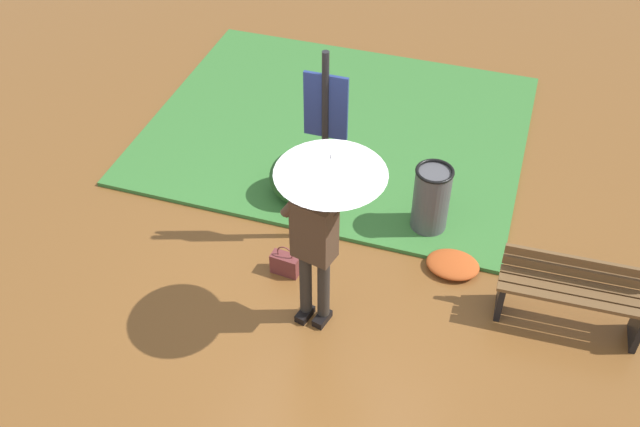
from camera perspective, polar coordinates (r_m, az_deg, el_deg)
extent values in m
plane|color=brown|center=(7.43, 0.44, -7.79)|extent=(18.00, 18.00, 0.00)
cube|color=#387533|center=(9.77, 1.37, 6.65)|extent=(4.80, 4.00, 0.05)
cylinder|color=#2D2823|center=(7.11, -1.11, -5.50)|extent=(0.12, 0.12, 0.86)
cylinder|color=#2D2823|center=(7.07, 0.28, -5.83)|extent=(0.12, 0.12, 0.86)
cube|color=black|center=(7.38, -1.17, -7.76)|extent=(0.16, 0.24, 0.08)
cube|color=black|center=(7.34, 0.17, -8.09)|extent=(0.16, 0.24, 0.08)
cube|color=#473323|center=(6.56, -0.45, -1.24)|extent=(0.42, 0.32, 0.64)
sphere|color=tan|center=(6.25, -0.47, 1.83)|extent=(0.20, 0.20, 0.20)
ellipsoid|color=black|center=(6.23, -0.47, 2.04)|extent=(0.20, 0.20, 0.15)
cylinder|color=#473323|center=(6.45, -2.34, 0.37)|extent=(0.18, 0.13, 0.18)
cylinder|color=#473323|center=(6.38, -2.06, 0.85)|extent=(0.24, 0.11, 0.33)
cube|color=black|center=(6.27, -1.31, 1.74)|extent=(0.07, 0.03, 0.14)
cylinder|color=#473323|center=(6.36, 0.94, 0.05)|extent=(0.11, 0.10, 0.09)
cylinder|color=#473323|center=(6.31, 0.85, 0.75)|extent=(0.10, 0.09, 0.23)
cylinder|color=#A5A5AD|center=(6.12, 0.83, 3.01)|extent=(0.02, 0.02, 0.41)
cone|color=silver|center=(6.06, 0.83, 3.71)|extent=(0.96, 0.96, 0.16)
sphere|color=#A5A5AD|center=(5.99, 0.84, 4.53)|extent=(0.02, 0.02, 0.02)
cylinder|color=black|center=(7.46, 0.40, 4.69)|extent=(0.07, 0.07, 2.30)
cube|color=navy|center=(7.16, 0.45, 8.27)|extent=(0.44, 0.04, 0.70)
cube|color=silver|center=(7.17, 0.50, 8.35)|extent=(0.38, 0.01, 0.64)
cube|color=brown|center=(7.74, -2.69, -3.92)|extent=(0.31, 0.17, 0.24)
torus|color=brown|center=(7.62, -2.73, -3.08)|extent=(0.18, 0.03, 0.18)
cube|color=black|center=(7.53, 13.82, -6.02)|extent=(0.07, 0.36, 0.44)
cube|color=black|center=(7.67, 23.30, -7.88)|extent=(0.07, 0.36, 0.44)
cube|color=brown|center=(7.32, 18.94, -6.42)|extent=(1.40, 0.15, 0.04)
cube|color=brown|center=(7.40, 18.99, -5.75)|extent=(1.40, 0.15, 0.04)
cube|color=brown|center=(7.49, 19.05, -5.10)|extent=(1.40, 0.15, 0.04)
cube|color=brown|center=(7.46, 19.24, -4.30)|extent=(1.40, 0.09, 0.10)
cube|color=brown|center=(7.36, 19.48, -3.55)|extent=(1.40, 0.09, 0.10)
cylinder|color=#4C4C51|center=(8.12, 8.56, 0.95)|extent=(0.40, 0.40, 0.80)
torus|color=black|center=(7.86, 8.87, 3.24)|extent=(0.42, 0.42, 0.04)
ellipsoid|color=#285628|center=(8.51, -1.69, 2.83)|extent=(0.67, 0.67, 0.60)
ellipsoid|color=#1E421E|center=(8.45, -0.62, 1.63)|extent=(0.40, 0.40, 0.40)
ellipsoid|color=#B74C1E|center=(7.93, 10.21, -3.90)|extent=(0.56, 0.45, 0.12)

